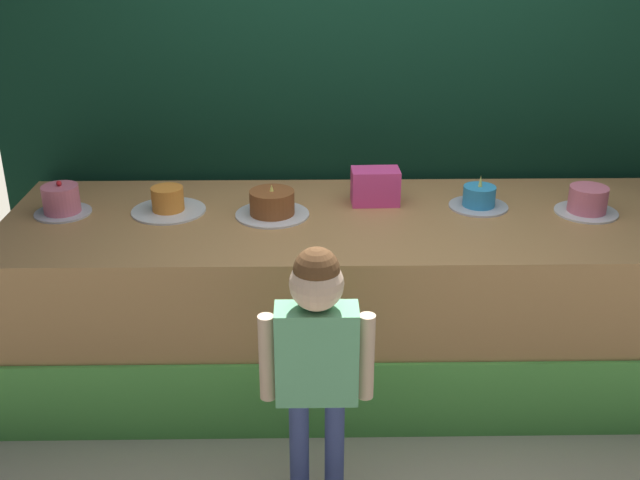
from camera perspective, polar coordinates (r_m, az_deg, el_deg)
ground_plane at (r=3.55m, az=4.66°, el=-14.23°), size 12.00×12.00×0.00m
stage_platform at (r=3.76m, az=4.15°, el=-4.26°), size 3.50×1.08×0.84m
curtain_backdrop at (r=4.01m, az=3.84°, el=13.95°), size 3.90×0.08×3.00m
child_figure at (r=2.80m, az=-0.25°, el=-7.90°), size 0.42×0.19×1.10m
pink_box at (r=3.73m, az=4.14°, el=4.00°), size 0.23×0.15×0.17m
cake_far_left at (r=3.79m, az=-18.71°, el=2.77°), size 0.26×0.26×0.16m
cake_left at (r=3.69m, az=-11.26°, el=2.75°), size 0.35×0.35×0.12m
cake_center at (r=3.58m, az=-3.59°, el=2.65°), size 0.35×0.35×0.15m
cake_right at (r=3.76m, az=11.76°, el=3.05°), size 0.28×0.28×0.16m
cake_far_right at (r=3.82m, az=19.31°, el=2.72°), size 0.29×0.29×0.13m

